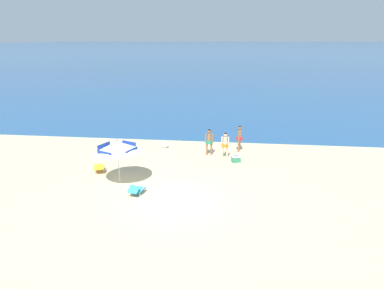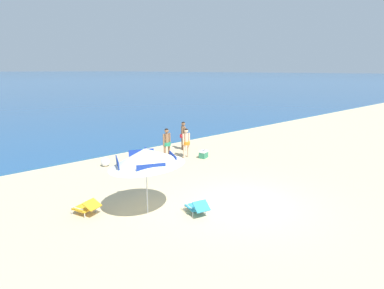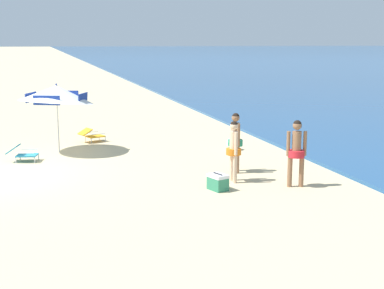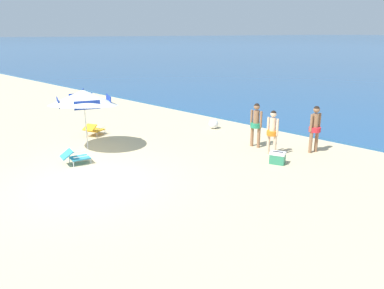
# 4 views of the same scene
# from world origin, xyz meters

# --- Properties ---
(ground_plane) EXTENTS (800.00, 800.00, 0.00)m
(ground_plane) POSITION_xyz_m (0.00, 0.00, 0.00)
(ground_plane) COLOR #CCB78C
(ocean_water) EXTENTS (800.00, 800.00, 0.10)m
(ocean_water) POSITION_xyz_m (0.00, 409.01, 0.05)
(ocean_water) COLOR #235184
(ocean_water) RESTS_ON ground
(beach_umbrella_striped_main) EXTENTS (3.46, 3.47, 2.35)m
(beach_umbrella_striped_main) POSITION_xyz_m (-3.07, 1.63, 1.95)
(beach_umbrella_striped_main) COLOR silver
(beach_umbrella_striped_main) RESTS_ON ground
(lounge_chair_under_umbrella) EXTENTS (0.82, 1.01, 0.52)m
(lounge_chair_under_umbrella) POSITION_xyz_m (-4.65, 2.85, 0.27)
(lounge_chair_under_umbrella) COLOR gold
(lounge_chair_under_umbrella) RESTS_ON ground
(lounge_chair_beside_umbrella) EXTENTS (0.72, 0.99, 0.53)m
(lounge_chair_beside_umbrella) POSITION_xyz_m (-1.87, 0.49, 0.27)
(lounge_chair_beside_umbrella) COLOR teal
(lounge_chair_beside_umbrella) RESTS_ON ground
(person_standing_near_shore) EXTENTS (0.48, 0.39, 1.61)m
(person_standing_near_shore) POSITION_xyz_m (2.15, 5.90, 0.93)
(person_standing_near_shore) COLOR beige
(person_standing_near_shore) RESTS_ON ground
(person_standing_beside) EXTENTS (0.50, 0.41, 1.68)m
(person_standing_beside) POSITION_xyz_m (1.16, 6.31, 0.97)
(person_standing_beside) COLOR #8C6042
(person_standing_beside) RESTS_ON ground
(person_wading_in) EXTENTS (0.42, 0.50, 1.71)m
(person_wading_in) POSITION_xyz_m (3.05, 7.25, 0.99)
(person_wading_in) COLOR #8C6042
(person_wading_in) RESTS_ON ground
(cooler_box) EXTENTS (0.58, 0.50, 0.43)m
(cooler_box) POSITION_xyz_m (2.83, 5.25, 0.20)
(cooler_box) COLOR #2D7F5B
(cooler_box) RESTS_ON ground
(beach_ball) EXTENTS (0.44, 0.44, 0.44)m
(beach_ball) POSITION_xyz_m (-1.86, 7.33, 0.22)
(beach_ball) COLOR white
(beach_ball) RESTS_ON ground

